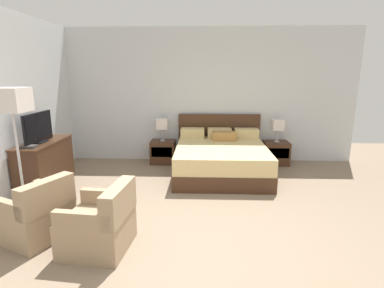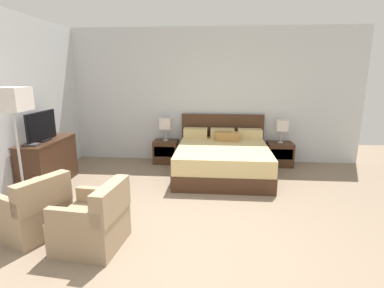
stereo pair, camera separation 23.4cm
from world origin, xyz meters
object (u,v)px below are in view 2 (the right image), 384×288
(table_lamp_right, at_px, (282,126))
(floor_lamp, at_px, (12,107))
(nightstand_left, at_px, (166,151))
(book_red_cover, at_px, (31,145))
(nightstand_right, at_px, (280,154))
(bed, at_px, (223,158))
(table_lamp_left, at_px, (165,124))
(armchair_by_window, at_px, (34,212))
(armchair_companion, at_px, (94,223))
(dresser, at_px, (48,162))
(tv, at_px, (42,127))

(table_lamp_right, relative_size, floor_lamp, 0.28)
(nightstand_left, bearing_deg, book_red_cover, -132.59)
(nightstand_right, distance_m, book_red_cover, 4.72)
(table_lamp_right, bearing_deg, book_red_cover, -155.28)
(bed, height_order, table_lamp_left, bed)
(nightstand_left, height_order, armchair_by_window, armchair_by_window)
(table_lamp_left, xyz_separation_m, armchair_by_window, (-1.09, -3.13, -0.58))
(nightstand_left, relative_size, armchair_by_window, 0.57)
(bed, distance_m, book_red_cover, 3.33)
(bed, relative_size, armchair_by_window, 2.16)
(book_red_cover, bearing_deg, armchair_by_window, -58.84)
(bed, height_order, book_red_cover, bed)
(bed, relative_size, table_lamp_right, 4.03)
(armchair_by_window, bearing_deg, armchair_companion, -13.37)
(nightstand_right, relative_size, dresser, 0.42)
(bed, distance_m, dresser, 3.16)
(table_lamp_right, distance_m, floor_lamp, 4.83)
(bed, xyz_separation_m, nightstand_left, (-1.23, 0.69, -0.07))
(tv, xyz_separation_m, armchair_by_window, (0.72, -1.52, -0.77))
(table_lamp_right, height_order, dresser, table_lamp_right)
(dresser, xyz_separation_m, armchair_companion, (1.57, -1.81, -0.13))
(nightstand_left, distance_m, floor_lamp, 3.32)
(nightstand_left, xyz_separation_m, armchair_by_window, (-1.09, -3.13, 0.04))
(nightstand_right, xyz_separation_m, dresser, (-4.27, -1.52, 0.17))
(nightstand_left, bearing_deg, tv, -138.44)
(table_lamp_right, distance_m, tv, 4.56)
(dresser, bearing_deg, floor_lamp, -74.91)
(armchair_by_window, bearing_deg, table_lamp_right, 41.43)
(armchair_companion, bearing_deg, table_lamp_right, 50.93)
(armchair_companion, bearing_deg, nightstand_left, 85.73)
(nightstand_right, xyz_separation_m, book_red_cover, (-4.26, -1.96, 0.58))
(armchair_by_window, relative_size, armchair_companion, 1.20)
(dresser, bearing_deg, tv, -88.31)
(tv, bearing_deg, table_lamp_left, 41.59)
(nightstand_right, bearing_deg, book_red_cover, -155.29)
(dresser, bearing_deg, armchair_by_window, -65.82)
(bed, relative_size, nightstand_right, 3.76)
(table_lamp_left, distance_m, floor_lamp, 3.14)
(dresser, relative_size, armchair_by_window, 1.36)
(table_lamp_right, distance_m, book_red_cover, 4.69)
(bed, xyz_separation_m, armchair_companion, (-1.48, -2.64, -0.03))
(floor_lamp, bearing_deg, armchair_by_window, -47.59)
(book_red_cover, xyz_separation_m, armchair_companion, (1.55, -1.37, -0.55))
(nightstand_right, bearing_deg, table_lamp_left, 179.97)
(table_lamp_left, distance_m, table_lamp_right, 2.46)
(nightstand_right, distance_m, floor_lamp, 4.94)
(tv, relative_size, floor_lamp, 0.46)
(table_lamp_left, height_order, tv, tv)
(table_lamp_left, distance_m, armchair_by_window, 3.37)
(dresser, distance_m, floor_lamp, 1.62)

